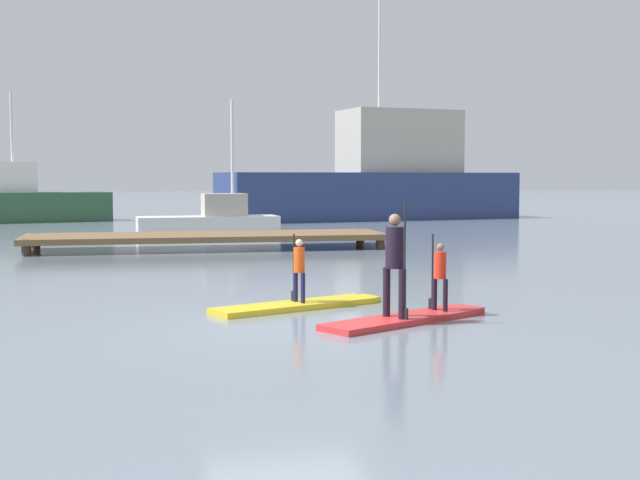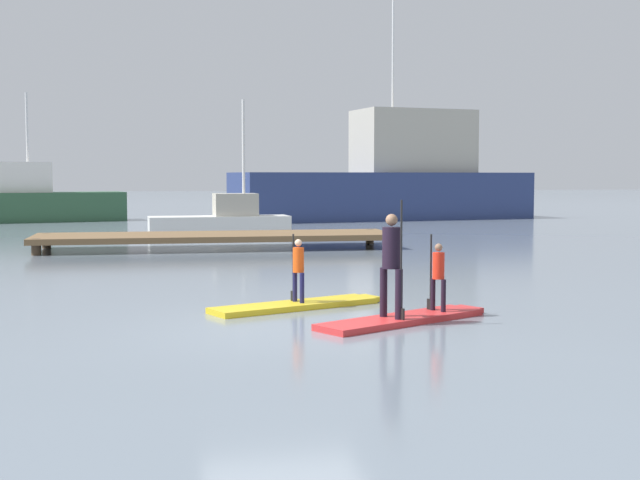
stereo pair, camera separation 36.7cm
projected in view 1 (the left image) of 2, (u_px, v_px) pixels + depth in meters
name	position (u px, v px, depth m)	size (l,w,h in m)	color
ground_plane	(288.00, 328.00, 13.20)	(240.00, 240.00, 0.00)	slate
paddleboard_near	(299.00, 305.00, 15.15)	(3.26, 1.87, 0.10)	gold
paddler_child_solo	(299.00, 267.00, 15.11)	(0.26, 0.37, 1.20)	#19194C
paddleboard_far	(408.00, 319.00, 13.72)	(3.16, 2.14, 0.10)	red
paddler_adult	(395.00, 258.00, 13.44)	(0.39, 0.46, 1.85)	black
paddler_child_front	(440.00, 273.00, 14.19)	(0.27, 0.36, 1.26)	black
fishing_boat_white_large	(378.00, 181.00, 46.26)	(16.51, 7.07, 13.31)	navy
fishing_boat_green_midground	(212.00, 220.00, 34.17)	(5.61, 1.86, 5.33)	silver
motor_boat_small_navy	(14.00, 201.00, 43.01)	(9.27, 4.49, 6.47)	#2D5638
floating_dock	(207.00, 237.00, 27.35)	(11.29, 3.06, 0.48)	brown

